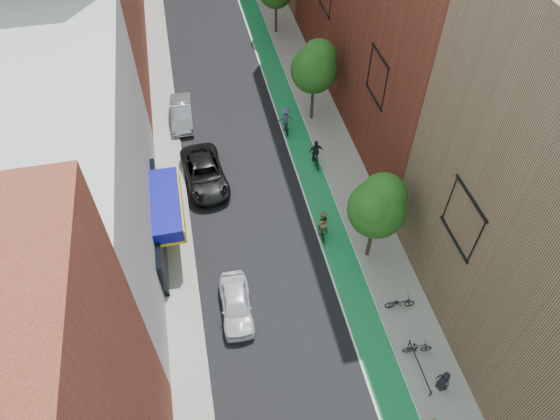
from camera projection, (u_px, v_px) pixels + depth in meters
bike_lane at (287, 107)px, 41.53m from camera, size 2.00×68.00×0.01m
sidewalk_left at (165, 122)px, 40.09m from camera, size 2.00×68.00×0.15m
sidewalk_right at (316, 102)px, 41.82m from camera, size 3.00×68.00×0.15m
building_left_white at (67, 184)px, 27.18m from camera, size 8.00×20.00×12.00m
tree_near at (378, 206)px, 27.91m from camera, size 3.40×3.36×6.42m
tree_mid at (315, 66)px, 36.82m from camera, size 3.55×3.53×6.74m
parked_car_white at (236, 304)px, 28.20m from camera, size 1.87×4.33×1.45m
parked_car_black at (205, 173)px, 35.12m from camera, size 3.26×6.12×1.64m
parked_car_silver at (182, 113)px, 39.73m from camera, size 1.82×4.73×1.54m
cyclist_lane_near at (322, 226)px, 31.72m from camera, size 0.92×1.62×2.19m
cyclist_lane_mid at (316, 156)px, 36.21m from camera, size 1.11×1.64×2.23m
cyclist_lane_far at (286, 122)px, 38.64m from camera, size 1.23×1.78×2.24m
parked_bike_mid at (418, 348)px, 26.56m from camera, size 1.65×0.68×0.96m
parked_bike_far at (400, 303)px, 28.42m from camera, size 1.78×0.79×0.91m
pedestrian at (444, 381)px, 25.08m from camera, size 0.73×0.87×1.52m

